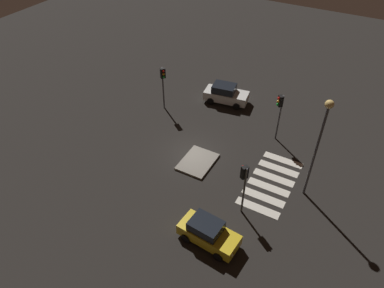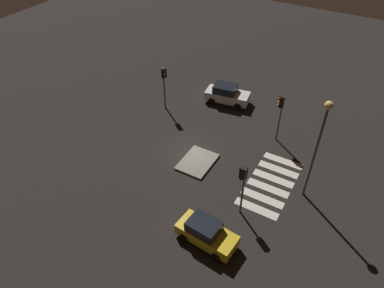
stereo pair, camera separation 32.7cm
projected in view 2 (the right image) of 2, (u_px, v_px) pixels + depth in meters
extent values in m
plane|color=black|center=(192.00, 153.00, 29.73)|extent=(80.00, 80.00, 0.00)
cube|color=gray|center=(197.00, 162.00, 28.78)|extent=(3.25, 2.44, 0.18)
cube|color=gold|center=(207.00, 235.00, 22.66)|extent=(2.02, 4.05, 0.80)
cube|color=black|center=(204.00, 226.00, 22.30)|extent=(1.70, 2.13, 0.65)
cylinder|color=black|center=(230.00, 239.00, 22.87)|extent=(0.28, 0.65, 0.63)
cylinder|color=black|center=(216.00, 257.00, 21.83)|extent=(0.28, 0.65, 0.63)
cylinder|color=black|center=(198.00, 221.00, 23.94)|extent=(0.28, 0.65, 0.63)
cylinder|color=black|center=(184.00, 238.00, 22.90)|extent=(0.28, 0.65, 0.63)
sphere|color=#F2EABF|center=(237.00, 245.00, 22.10)|extent=(0.21, 0.21, 0.21)
sphere|color=#F2EABF|center=(229.00, 255.00, 21.52)|extent=(0.21, 0.21, 0.21)
cube|color=silver|center=(227.00, 96.00, 35.21)|extent=(2.45, 4.49, 0.87)
cube|color=black|center=(225.00, 89.00, 34.78)|extent=(1.97, 2.41, 0.71)
cylinder|color=black|center=(242.00, 97.00, 35.74)|extent=(0.35, 0.72, 0.69)
cylinder|color=black|center=(237.00, 107.00, 34.45)|extent=(0.35, 0.72, 0.69)
cylinder|color=black|center=(217.00, 92.00, 36.48)|extent=(0.35, 0.72, 0.69)
cylinder|color=black|center=(212.00, 101.00, 35.20)|extent=(0.35, 0.72, 0.69)
sphere|color=#F2EABF|center=(249.00, 98.00, 34.99)|extent=(0.23, 0.23, 0.23)
sphere|color=#F2EABF|center=(247.00, 103.00, 34.27)|extent=(0.23, 0.23, 0.23)
cylinder|color=#47474C|center=(243.00, 192.00, 23.64)|extent=(0.14, 0.14, 4.13)
cube|color=black|center=(243.00, 173.00, 22.74)|extent=(0.54, 0.50, 0.96)
sphere|color=red|center=(242.00, 168.00, 22.69)|extent=(0.22, 0.22, 0.22)
sphere|color=orange|center=(241.00, 171.00, 22.88)|extent=(0.22, 0.22, 0.22)
sphere|color=green|center=(241.00, 174.00, 23.07)|extent=(0.22, 0.22, 0.22)
cylinder|color=#47474C|center=(164.00, 88.00, 33.56)|extent=(0.14, 0.14, 4.36)
cube|color=black|center=(164.00, 73.00, 32.34)|extent=(0.54, 0.53, 0.96)
sphere|color=red|center=(164.00, 71.00, 32.01)|extent=(0.22, 0.22, 0.22)
sphere|color=orange|center=(165.00, 74.00, 32.20)|extent=(0.22, 0.22, 0.22)
sphere|color=green|center=(165.00, 77.00, 32.39)|extent=(0.22, 0.22, 0.22)
cylinder|color=#47474C|center=(280.00, 119.00, 29.76)|extent=(0.14, 0.14, 4.40)
cube|color=black|center=(281.00, 102.00, 28.63)|extent=(0.54, 0.54, 0.96)
sphere|color=red|center=(279.00, 99.00, 28.40)|extent=(0.22, 0.22, 0.22)
sphere|color=orange|center=(279.00, 102.00, 28.59)|extent=(0.22, 0.22, 0.22)
sphere|color=green|center=(278.00, 105.00, 28.78)|extent=(0.22, 0.22, 0.22)
cylinder|color=#47474C|center=(314.00, 155.00, 23.80)|extent=(0.18, 0.18, 7.62)
sphere|color=#F9D172|center=(329.00, 105.00, 21.25)|extent=(0.56, 0.56, 0.56)
cube|color=silver|center=(256.00, 209.00, 25.16)|extent=(0.70, 3.20, 0.02)
cube|color=silver|center=(262.00, 198.00, 25.92)|extent=(0.70, 3.20, 0.02)
cube|color=silver|center=(268.00, 188.00, 26.68)|extent=(0.70, 3.20, 0.02)
cube|color=silver|center=(273.00, 178.00, 27.45)|extent=(0.70, 3.20, 0.02)
cube|color=silver|center=(278.00, 169.00, 28.21)|extent=(0.70, 3.20, 0.02)
cube|color=silver|center=(283.00, 161.00, 28.98)|extent=(0.70, 3.20, 0.02)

